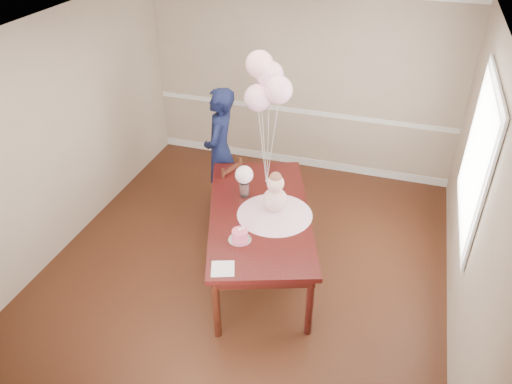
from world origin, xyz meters
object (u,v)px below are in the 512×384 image
object	(u,v)px
dining_table_top	(260,214)
dining_chair_seat	(244,204)
birthday_cake	(240,235)
woman	(220,152)

from	to	relation	value
dining_table_top	dining_chair_seat	bearing A→B (deg)	102.88
dining_table_top	birthday_cake	bearing A→B (deg)	-113.96
dining_table_top	birthday_cake	world-z (taller)	birthday_cake
woman	birthday_cake	bearing A→B (deg)	21.56
birthday_cake	woman	xyz separation A→B (m)	(-0.81, 1.56, -0.00)
dining_table_top	dining_chair_seat	world-z (taller)	dining_table_top
dining_chair_seat	woman	world-z (taller)	woman
dining_table_top	dining_chair_seat	xyz separation A→B (m)	(-0.40, 0.64, -0.37)
dining_table_top	dining_chair_seat	size ratio (longest dim) A/B	5.37
dining_table_top	birthday_cake	size ratio (longest dim) A/B	13.33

